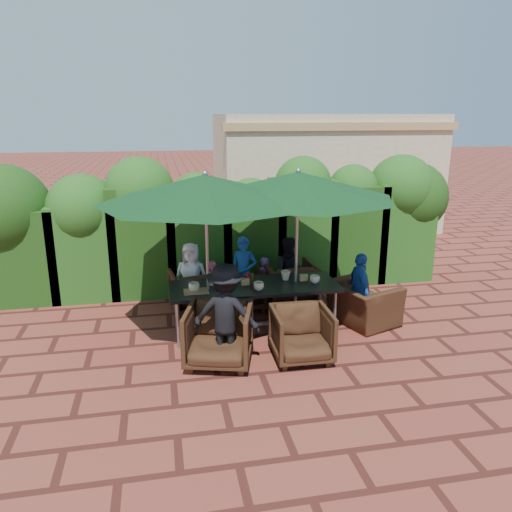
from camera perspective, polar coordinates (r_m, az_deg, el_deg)
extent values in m
plane|color=maroon|center=(7.54, -1.13, -9.21)|extent=(80.00, 80.00, 0.00)
cube|color=black|center=(7.44, -0.20, -3.51)|extent=(2.51, 0.90, 0.05)
cube|color=gray|center=(7.66, -0.20, -7.78)|extent=(2.31, 0.05, 0.05)
cylinder|color=gray|center=(7.14, -8.87, -7.82)|extent=(0.05, 0.05, 0.70)
cylinder|color=gray|center=(7.79, -9.10, -5.77)|extent=(0.05, 0.05, 0.70)
cylinder|color=gray|center=(7.55, 8.98, -6.46)|extent=(0.05, 0.05, 0.70)
cylinder|color=gray|center=(8.17, 7.32, -4.64)|extent=(0.05, 0.05, 0.70)
cylinder|color=gray|center=(7.56, -5.34, -9.07)|extent=(0.44, 0.44, 0.03)
cylinder|color=gray|center=(7.14, -5.58, -0.42)|extent=(0.04, 0.04, 2.40)
cone|color=black|center=(6.93, -5.81, 7.70)|extent=(3.02, 3.02, 0.38)
sphere|color=gray|center=(6.90, -5.85, 9.35)|extent=(0.08, 0.08, 0.08)
cylinder|color=gray|center=(7.87, 4.44, -8.00)|extent=(0.44, 0.44, 0.03)
cylinder|color=gray|center=(7.47, 4.64, 0.34)|extent=(0.04, 0.04, 2.40)
cone|color=black|center=(7.26, 4.82, 8.11)|extent=(2.85, 2.85, 0.38)
sphere|color=gray|center=(7.24, 4.86, 9.68)|extent=(0.08, 0.08, 0.08)
imported|color=black|center=(8.40, -7.05, -3.76)|extent=(0.85, 0.81, 0.78)
imported|color=black|center=(8.49, -1.49, -3.60)|extent=(0.72, 0.68, 0.73)
imported|color=black|center=(8.57, 3.86, -3.00)|extent=(0.86, 0.81, 0.85)
imported|color=black|center=(6.64, -4.29, -8.74)|extent=(1.02, 0.98, 0.87)
imported|color=black|center=(6.78, 5.25, -8.64)|extent=(0.78, 0.73, 0.78)
imported|color=black|center=(8.03, 12.10, -4.58)|extent=(0.95, 1.16, 0.87)
imported|color=white|center=(8.37, -7.40, -2.43)|extent=(0.65, 0.50, 1.17)
imported|color=#1F52A8|center=(8.43, -1.42, -1.93)|extent=(0.54, 0.50, 1.23)
imported|color=black|center=(8.46, 3.92, -1.92)|extent=(0.61, 0.40, 1.23)
imported|color=black|center=(6.55, -3.45, -6.69)|extent=(0.97, 0.68, 1.38)
imported|color=#1F52A8|center=(7.96, 11.74, -3.70)|extent=(0.34, 0.67, 1.15)
imported|color=#E9526B|center=(8.42, -4.92, -3.41)|extent=(0.33, 0.28, 0.85)
imported|color=#9350AE|center=(8.62, 1.10, -2.89)|extent=(0.37, 0.33, 0.84)
imported|color=green|center=(11.63, 3.83, 4.52)|extent=(1.70, 1.54, 1.81)
imported|color=#E9526B|center=(11.82, 6.22, 4.50)|extent=(0.99, 0.90, 1.76)
imported|color=#9B9AA2|center=(12.15, 9.83, 4.75)|extent=(1.26, 0.99, 1.79)
imported|color=beige|center=(7.22, -7.10, -3.52)|extent=(0.16, 0.16, 0.13)
imported|color=beige|center=(7.43, -5.13, -2.90)|extent=(0.13, 0.13, 0.12)
imported|color=beige|center=(7.20, 0.32, -3.46)|extent=(0.15, 0.15, 0.12)
imported|color=beige|center=(7.65, 3.40, -2.22)|extent=(0.15, 0.15, 0.14)
imported|color=beige|center=(7.56, 6.73, -2.64)|extent=(0.15, 0.15, 0.12)
cylinder|color=#B20C0A|center=(7.47, -0.94, -2.53)|extent=(0.04, 0.04, 0.17)
cylinder|color=#4C230C|center=(7.43, -0.42, -2.63)|extent=(0.04, 0.04, 0.17)
cube|color=#9A6E4A|center=(7.19, -6.85, -4.04)|extent=(0.35, 0.25, 0.02)
cube|color=tan|center=(7.42, -1.24, -2.95)|extent=(0.12, 0.06, 0.10)
cube|color=tan|center=(7.64, 5.47, -2.46)|extent=(0.12, 0.06, 0.10)
cube|color=#14370F|center=(9.62, -24.72, 0.14)|extent=(1.15, 0.95, 1.65)
sphere|color=#14370F|center=(9.47, -25.23, 4.37)|extent=(0.96, 0.96, 0.96)
cube|color=#14370F|center=(9.42, -18.84, 0.60)|extent=(1.15, 0.95, 1.70)
sphere|color=#14370F|center=(9.26, -19.25, 5.07)|extent=(1.23, 1.23, 1.23)
cube|color=#14370F|center=(9.30, -12.81, 1.79)|extent=(1.15, 0.95, 1.99)
sphere|color=#14370F|center=(9.13, -13.16, 7.23)|extent=(1.22, 1.22, 1.22)
cube|color=#14370F|center=(9.33, -6.64, 1.59)|extent=(1.15, 0.95, 1.81)
sphere|color=#14370F|center=(9.17, -6.80, 6.49)|extent=(0.96, 0.96, 0.96)
cube|color=#14370F|center=(9.47, -0.59, 1.57)|extent=(1.15, 0.95, 1.70)
sphere|color=#14370F|center=(9.31, -0.60, 6.05)|extent=(0.94, 0.94, 0.94)
cube|color=#14370F|center=(9.66, 5.25, 2.75)|extent=(1.15, 0.95, 2.02)
sphere|color=#14370F|center=(9.50, 5.39, 8.11)|extent=(1.08, 1.08, 1.08)
cube|color=#14370F|center=(10.00, 10.77, 2.64)|extent=(1.15, 0.95, 1.90)
sphere|color=#14370F|center=(9.84, 11.02, 7.47)|extent=(0.96, 0.96, 0.96)
cube|color=#14370F|center=(10.40, 15.90, 2.86)|extent=(1.15, 0.95, 1.92)
sphere|color=#14370F|center=(10.25, 16.26, 7.54)|extent=(1.28, 1.28, 1.28)
sphere|color=#14370F|center=(9.63, -26.86, 4.64)|extent=(1.60, 1.60, 1.60)
sphere|color=#14370F|center=(10.51, 17.39, 6.44)|extent=(1.40, 1.40, 1.40)
cube|color=beige|center=(14.58, 7.77, 9.48)|extent=(6.00, 3.00, 3.20)
cube|color=tan|center=(13.13, 10.06, 14.38)|extent=(6.20, 0.25, 0.20)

